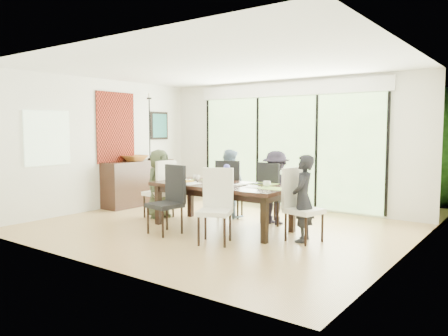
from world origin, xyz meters
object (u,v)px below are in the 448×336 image
Objects in this scene: chair_far_left at (230,188)px; chair_far_right at (276,193)px; table_top at (223,186)px; laptop at (181,180)px; chair_right_end at (304,205)px; chair_near_left at (165,200)px; cup_a at (196,178)px; person_far_right at (276,187)px; chair_near_right at (215,206)px; vase at (227,180)px; cup_c at (267,184)px; person_right_end at (303,198)px; sideboard at (139,183)px; person_left_end at (159,184)px; cup_b at (226,182)px; person_far_left at (230,183)px; bowl at (135,158)px; chair_left_end at (159,189)px.

chair_far_left is 1.00× the size of chair_far_right.
table_top is 7.27× the size of laptop.
chair_right_end reaches higher than table_top.
chair_near_left reaches higher than cup_a.
person_far_right is at bearing 156.50° from chair_far_left.
laptop is (-1.35, 0.77, 0.21)m from chair_near_right.
chair_near_right reaches higher than vase.
person_far_right is 10.40× the size of cup_c.
sideboard is (-4.34, 0.76, -0.16)m from person_right_end.
cup_a is at bearing 38.60° from chair_far_right.
chair_near_right is 1.06m from vase.
chair_far_right is 0.85× the size of person_left_end.
person_left_end is at bearing 176.49° from cup_b.
person_far_left reaches higher than laptop.
bowl is at bearing 128.10° from laptop.
person_left_end is 1.58m from bowl.
person_far_right reaches higher than chair_right_end.
chair_left_end is (-1.50, 0.00, -0.17)m from table_top.
chair_right_end is at bearing 142.36° from person_far_right.
person_right_end is at bearing -8.37° from cup_c.
chair_left_end is 1.57m from vase.
bowl reaches higher than table_top.
chair_left_end and chair_far_right have the same top height.
chair_near_right is at bearing 70.79° from chair_left_end.
table_top is at bearing 95.54° from chair_far_left.
vase is at bearing 101.82° from chair_right_end.
person_far_left is at bearing 95.41° from chair_near_right.
cup_b is (-0.40, -0.95, 0.25)m from chair_far_right.
chair_near_right is (2.00, -0.87, 0.00)m from chair_left_end.
table_top is 2.18× the size of chair_right_end.
sideboard is at bearing 93.92° from chair_right_end.
cup_b is (0.15, -0.10, 0.08)m from table_top.
vase is (-1.45, 0.05, 0.26)m from chair_right_end.
chair_far_left is 0.85× the size of person_right_end.
person_left_end is 0.74× the size of sideboard.
cup_c is (0.65, 0.20, 0.00)m from cup_b.
chair_near_right is 0.85× the size of person_left_end.
laptop is at bearing 180.00° from cup_b.
person_far_left reaches higher than chair_near_right.
chair_near_right is at bearing -107.19° from cup_c.
vase is (1.53, 0.05, 0.16)m from person_left_end.
chair_near_left is 0.85× the size of person_far_left.
person_far_left reaches higher than chair_left_end.
person_far_right reaches higher than chair_near_right.
person_far_left is 3.91× the size of laptop.
cup_a is at bearing 172.41° from vase.
table_top is 19.35× the size of cup_a.
cup_a is (0.80, 0.15, 0.25)m from chair_left_end.
chair_right_end is 1.00× the size of chair_far_right.
person_far_left is at bearing -56.47° from person_left_end.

